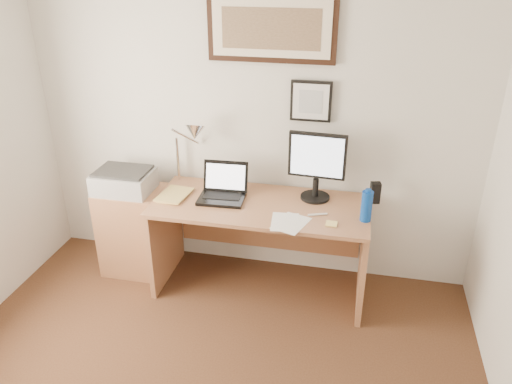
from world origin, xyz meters
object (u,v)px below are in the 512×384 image
(side_cabinet, at_px, (135,230))
(laptop, at_px, (223,191))
(water_bottle, at_px, (367,206))
(book, at_px, (162,193))
(lcd_monitor, at_px, (317,163))
(desk, at_px, (263,226))
(printer, at_px, (124,181))

(side_cabinet, height_order, laptop, laptop)
(water_bottle, height_order, book, water_bottle)
(side_cabinet, distance_m, lcd_monitor, 1.61)
(laptop, height_order, lcd_monitor, lcd_monitor)
(lcd_monitor, bearing_deg, laptop, -169.29)
(side_cabinet, bearing_deg, book, -10.21)
(water_bottle, bearing_deg, laptop, 172.91)
(book, distance_m, desk, 0.82)
(laptop, relative_size, printer, 0.80)
(water_bottle, xyz_separation_m, laptop, (-1.06, 0.13, -0.05))
(book, height_order, printer, printer)
(laptop, distance_m, printer, 0.80)
(book, distance_m, lcd_monitor, 1.20)
(water_bottle, bearing_deg, side_cabinet, 175.59)
(water_bottle, xyz_separation_m, book, (-1.53, 0.09, -0.10))
(book, bearing_deg, water_bottle, -3.27)
(desk, bearing_deg, book, -173.44)
(laptop, bearing_deg, desk, 8.53)
(book, xyz_separation_m, lcd_monitor, (1.16, 0.17, 0.28))
(water_bottle, height_order, desk, water_bottle)
(desk, height_order, laptop, laptop)
(lcd_monitor, bearing_deg, printer, -174.75)
(side_cabinet, bearing_deg, water_bottle, -4.41)
(side_cabinet, height_order, water_bottle, water_bottle)
(lcd_monitor, xyz_separation_m, printer, (-1.48, -0.14, -0.22))
(lcd_monitor, distance_m, printer, 1.50)
(water_bottle, relative_size, laptop, 0.63)
(book, relative_size, desk, 0.18)
(desk, bearing_deg, laptop, -171.47)
(lcd_monitor, height_order, printer, lcd_monitor)
(laptop, bearing_deg, side_cabinet, 179.30)
(side_cabinet, distance_m, printer, 0.45)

